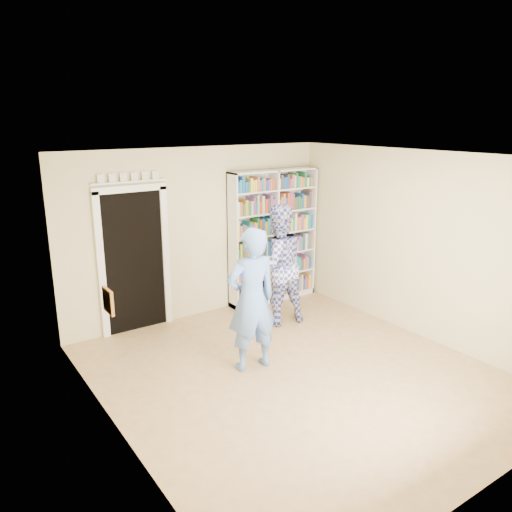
# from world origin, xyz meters

# --- Properties ---
(floor) EXTENTS (5.00, 5.00, 0.00)m
(floor) POSITION_xyz_m (0.00, 0.00, 0.00)
(floor) COLOR #9D744C
(floor) RESTS_ON ground
(ceiling) EXTENTS (5.00, 5.00, 0.00)m
(ceiling) POSITION_xyz_m (0.00, 0.00, 2.70)
(ceiling) COLOR white
(ceiling) RESTS_ON wall_back
(wall_back) EXTENTS (4.50, 0.00, 4.50)m
(wall_back) POSITION_xyz_m (0.00, 2.50, 1.35)
(wall_back) COLOR beige
(wall_back) RESTS_ON floor
(wall_left) EXTENTS (0.00, 5.00, 5.00)m
(wall_left) POSITION_xyz_m (-2.25, 0.00, 1.35)
(wall_left) COLOR beige
(wall_left) RESTS_ON floor
(wall_right) EXTENTS (0.00, 5.00, 5.00)m
(wall_right) POSITION_xyz_m (2.25, 0.00, 1.35)
(wall_right) COLOR beige
(wall_right) RESTS_ON floor
(bookshelf) EXTENTS (1.66, 0.31, 2.29)m
(bookshelf) POSITION_xyz_m (1.35, 2.34, 1.16)
(bookshelf) COLOR white
(bookshelf) RESTS_ON floor
(doorway) EXTENTS (1.10, 0.08, 2.43)m
(doorway) POSITION_xyz_m (-1.10, 2.48, 1.18)
(doorway) COLOR black
(doorway) RESTS_ON floor
(wall_art) EXTENTS (0.03, 0.25, 0.25)m
(wall_art) POSITION_xyz_m (-2.23, 0.20, 1.40)
(wall_art) COLOR brown
(wall_art) RESTS_ON wall_left
(man_blue) EXTENTS (0.72, 0.51, 1.85)m
(man_blue) POSITION_xyz_m (-0.36, 0.48, 0.93)
(man_blue) COLOR #5E87D2
(man_blue) RESTS_ON floor
(man_plaid) EXTENTS (1.01, 0.84, 1.88)m
(man_plaid) POSITION_xyz_m (0.80, 1.49, 0.94)
(man_plaid) COLOR #33379E
(man_plaid) RESTS_ON floor
(paper_sheet) EXTENTS (0.21, 0.11, 0.33)m
(paper_sheet) POSITION_xyz_m (0.96, 1.30, 1.10)
(paper_sheet) COLOR white
(paper_sheet) RESTS_ON man_plaid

